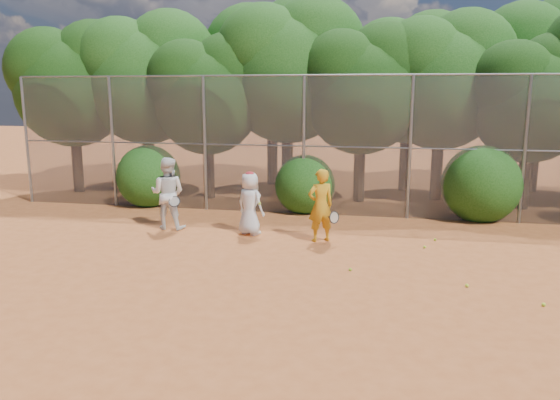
# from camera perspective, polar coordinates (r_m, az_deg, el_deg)

# --- Properties ---
(ground) EXTENTS (80.00, 80.00, 0.00)m
(ground) POSITION_cam_1_polar(r_m,az_deg,el_deg) (10.33, 2.76, -8.92)
(ground) COLOR #AB5526
(ground) RESTS_ON ground
(fence_back) EXTENTS (20.05, 0.09, 4.03)m
(fence_back) POSITION_cam_1_polar(r_m,az_deg,el_deg) (15.74, 5.68, 5.75)
(fence_back) COLOR gray
(fence_back) RESTS_ON ground
(tree_0) EXTENTS (4.38, 3.81, 6.00)m
(tree_0) POSITION_cam_1_polar(r_m,az_deg,el_deg) (20.70, -20.78, 11.64)
(tree_0) COLOR black
(tree_0) RESTS_ON ground
(tree_1) EXTENTS (4.64, 4.03, 6.35)m
(tree_1) POSITION_cam_1_polar(r_m,az_deg,el_deg) (19.97, -13.79, 12.74)
(tree_1) COLOR black
(tree_1) RESTS_ON ground
(tree_2) EXTENTS (3.99, 3.47, 5.47)m
(tree_2) POSITION_cam_1_polar(r_m,az_deg,el_deg) (18.38, -7.45, 11.30)
(tree_2) COLOR black
(tree_2) RESTS_ON ground
(tree_3) EXTENTS (4.89, 4.26, 6.70)m
(tree_3) POSITION_cam_1_polar(r_m,az_deg,el_deg) (18.75, 1.02, 13.87)
(tree_3) COLOR black
(tree_3) RESTS_ON ground
(tree_4) EXTENTS (4.19, 3.64, 5.73)m
(tree_4) POSITION_cam_1_polar(r_m,az_deg,el_deg) (17.85, 8.72, 11.83)
(tree_4) COLOR black
(tree_4) RESTS_ON ground
(tree_5) EXTENTS (4.51, 3.92, 6.17)m
(tree_5) POSITION_cam_1_polar(r_m,az_deg,el_deg) (18.70, 16.73, 12.35)
(tree_5) COLOR black
(tree_5) RESTS_ON ground
(tree_6) EXTENTS (3.86, 3.36, 5.29)m
(tree_6) POSITION_cam_1_polar(r_m,az_deg,el_deg) (18.10, 24.90, 9.99)
(tree_6) COLOR black
(tree_6) RESTS_ON ground
(tree_9) EXTENTS (4.83, 4.20, 6.62)m
(tree_9) POSITION_cam_1_polar(r_m,az_deg,el_deg) (22.48, -13.65, 13.00)
(tree_9) COLOR black
(tree_9) RESTS_ON ground
(tree_10) EXTENTS (5.15, 4.48, 7.06)m
(tree_10) POSITION_cam_1_polar(r_m,az_deg,el_deg) (21.11, -0.63, 14.23)
(tree_10) COLOR black
(tree_10) RESTS_ON ground
(tree_11) EXTENTS (4.64, 4.03, 6.35)m
(tree_11) POSITION_cam_1_polar(r_m,az_deg,el_deg) (20.25, 13.45, 12.73)
(tree_11) COLOR black
(tree_11) RESTS_ON ground
(tree_12) EXTENTS (5.02, 4.37, 6.88)m
(tree_12) POSITION_cam_1_polar(r_m,az_deg,el_deg) (21.48, 25.84, 12.77)
(tree_12) COLOR black
(tree_12) RESTS_ON ground
(bush_0) EXTENTS (2.00, 2.00, 2.00)m
(bush_0) POSITION_cam_1_polar(r_m,az_deg,el_deg) (17.72, -13.59, 2.69)
(bush_0) COLOR #184611
(bush_0) RESTS_ON ground
(bush_1) EXTENTS (1.80, 1.80, 1.80)m
(bush_1) POSITION_cam_1_polar(r_m,az_deg,el_deg) (16.29, 2.62, 1.90)
(bush_1) COLOR #184611
(bush_1) RESTS_ON ground
(bush_2) EXTENTS (2.20, 2.20, 2.20)m
(bush_2) POSITION_cam_1_polar(r_m,az_deg,el_deg) (16.29, 20.30, 1.91)
(bush_2) COLOR #184611
(bush_2) RESTS_ON ground
(player_yellow) EXTENTS (0.86, 0.68, 1.77)m
(player_yellow) POSITION_cam_1_polar(r_m,az_deg,el_deg) (13.07, 4.27, -0.57)
(player_yellow) COLOR orange
(player_yellow) RESTS_ON ground
(player_teen) EXTENTS (0.92, 0.80, 1.61)m
(player_teen) POSITION_cam_1_polar(r_m,az_deg,el_deg) (13.70, -3.16, -0.35)
(player_teen) COLOR silver
(player_teen) RESTS_ON ground
(player_white) EXTENTS (0.94, 0.78, 1.89)m
(player_white) POSITION_cam_1_polar(r_m,az_deg,el_deg) (14.53, -11.65, 0.69)
(player_white) COLOR white
(player_white) RESTS_ON ground
(ball_0) EXTENTS (0.07, 0.07, 0.07)m
(ball_0) POSITION_cam_1_polar(r_m,az_deg,el_deg) (13.76, 15.90, -4.00)
(ball_0) COLOR #B1D627
(ball_0) RESTS_ON ground
(ball_1) EXTENTS (0.07, 0.07, 0.07)m
(ball_1) POSITION_cam_1_polar(r_m,az_deg,el_deg) (10.79, 18.94, -8.45)
(ball_1) COLOR #B1D627
(ball_1) RESTS_ON ground
(ball_2) EXTENTS (0.07, 0.07, 0.07)m
(ball_2) POSITION_cam_1_polar(r_m,az_deg,el_deg) (10.37, 25.84, -9.81)
(ball_2) COLOR #B1D627
(ball_2) RESTS_ON ground
(ball_3) EXTENTS (0.07, 0.07, 0.07)m
(ball_3) POSITION_cam_1_polar(r_m,az_deg,el_deg) (11.18, 7.35, -7.22)
(ball_3) COLOR #B1D627
(ball_3) RESTS_ON ground
(ball_4) EXTENTS (0.07, 0.07, 0.07)m
(ball_4) POSITION_cam_1_polar(r_m,az_deg,el_deg) (13.06, 14.88, -4.77)
(ball_4) COLOR #B1D627
(ball_4) RESTS_ON ground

